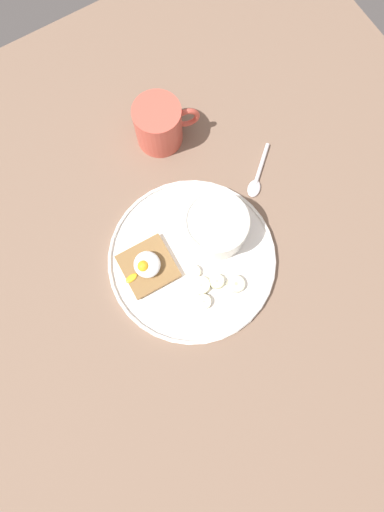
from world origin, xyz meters
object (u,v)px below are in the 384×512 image
object	(u,v)px
poached_egg	(146,265)
banana_slice_back	(193,272)
coffee_mug	(159,124)
banana_slice_inner	(236,284)
banana_slice_right	(204,302)
toast_slice	(148,266)
spoon	(257,177)
banana_slice_left	(201,286)
oatmeal_bowl	(216,226)
banana_slice_front	(217,282)

from	to	relation	value
poached_egg	banana_slice_back	distance (cm)	8.48
coffee_mug	banana_slice_inner	bearing A→B (deg)	173.88
banana_slice_inner	coffee_mug	bearing A→B (deg)	-6.12
banana_slice_right	coffee_mug	world-z (taller)	coffee_mug
toast_slice	spoon	distance (cm)	27.14
toast_slice	banana_slice_left	xyz separation A→B (cm)	(-7.82, -6.27, -0.07)
oatmeal_bowl	poached_egg	xyz separation A→B (cm)	(0.51, 13.94, -0.98)
poached_egg	banana_slice_inner	world-z (taller)	poached_egg
banana_slice_left	spoon	xyz separation A→B (cm)	(12.55, -20.42, -1.19)
banana_slice_right	toast_slice	bearing A→B (deg)	26.22
oatmeal_bowl	banana_slice_left	size ratio (longest dim) A/B	2.80
poached_egg	banana_slice_right	bearing A→B (deg)	-153.05
oatmeal_bowl	banana_slice_right	bearing A→B (deg)	139.36
toast_slice	banana_slice_left	size ratio (longest dim) A/B	2.28
banana_slice_front	banana_slice_left	xyz separation A→B (cm)	(0.83, 2.78, -0.01)
banana_slice_inner	banana_slice_left	bearing A→B (deg)	60.99
toast_slice	coffee_mug	size ratio (longest dim) A/B	0.76
banana_slice_left	coffee_mug	distance (cm)	31.08
banana_slice_front	banana_slice_left	size ratio (longest dim) A/B	0.84
banana_slice_front	banana_slice_left	world-z (taller)	same
banana_slice_inner	toast_slice	bearing A→B (deg)	47.16
banana_slice_front	banana_slice_left	distance (cm)	2.90
banana_slice_front	banana_slice_back	bearing A→B (deg)	36.69
banana_slice_back	banana_slice_right	size ratio (longest dim) A/B	1.02
poached_egg	coffee_mug	distance (cm)	26.68
toast_slice	banana_slice_back	size ratio (longest dim) A/B	2.55
toast_slice	poached_egg	world-z (taller)	poached_egg
banana_slice_front	spoon	distance (cm)	22.17
banana_slice_left	spoon	bearing A→B (deg)	-58.43
oatmeal_bowl	banana_slice_inner	world-z (taller)	oatmeal_bowl
oatmeal_bowl	toast_slice	world-z (taller)	oatmeal_bowl
banana_slice_front	poached_egg	bearing A→B (deg)	46.87
banana_slice_right	banana_slice_front	bearing A→B (deg)	-64.01
poached_egg	banana_slice_back	xyz separation A→B (cm)	(-5.04, -6.54, -1.94)
banana_slice_back	spoon	distance (cm)	22.57
oatmeal_bowl	spoon	distance (cm)	14.51
toast_slice	spoon	bearing A→B (deg)	-79.96
spoon	oatmeal_bowl	bearing A→B (deg)	112.15
oatmeal_bowl	toast_slice	distance (cm)	14.06
oatmeal_bowl	poached_egg	bearing A→B (deg)	87.90
oatmeal_bowl	banana_slice_front	size ratio (longest dim) A/B	3.33
coffee_mug	banana_slice_back	bearing A→B (deg)	161.94
poached_egg	banana_slice_inner	xyz separation A→B (cm)	(-10.78, -11.80, -1.65)
coffee_mug	spoon	size ratio (longest dim) A/B	1.24
banana_slice_front	banana_slice_inner	world-z (taller)	banana_slice_inner
oatmeal_bowl	coffee_mug	size ratio (longest dim) A/B	0.93
banana_slice_left	banana_slice_inner	xyz separation A→B (cm)	(-2.98, -5.37, 0.17)
poached_egg	banana_slice_right	world-z (taller)	poached_egg
banana_slice_front	banana_slice_right	world-z (taller)	banana_slice_front
banana_slice_left	coffee_mug	world-z (taller)	coffee_mug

